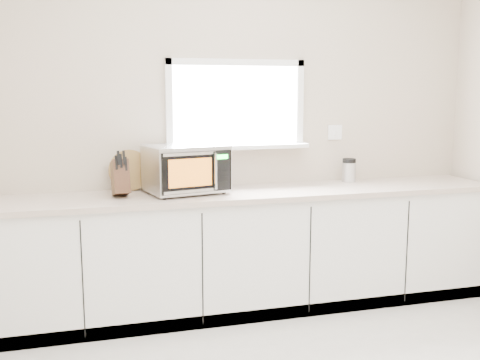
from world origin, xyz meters
name	(u,v)px	position (x,y,z in m)	size (l,w,h in m)	color
back_wall	(236,129)	(0.00, 2.00, 1.36)	(4.00, 0.17, 2.70)	#BBAF95
cabinets	(246,253)	(0.00, 1.70, 0.44)	(3.92, 0.60, 0.88)	white
countertop	(246,194)	(0.00, 1.69, 0.90)	(3.92, 0.64, 0.04)	beige
microwave	(186,168)	(-0.44, 1.73, 1.10)	(0.62, 0.53, 0.35)	black
knife_block	(120,177)	(-0.92, 1.71, 1.06)	(0.13, 0.24, 0.33)	#483119
cutting_board	(130,170)	(-0.83, 1.94, 1.07)	(0.31, 0.31, 0.02)	olive
coffee_grinder	(349,170)	(0.93, 1.88, 1.02)	(0.14, 0.14, 0.20)	#BBBDC3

